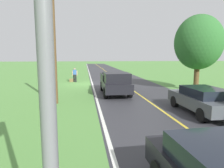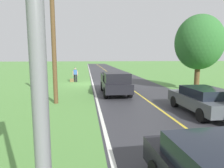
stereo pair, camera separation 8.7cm
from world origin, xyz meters
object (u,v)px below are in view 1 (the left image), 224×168
Objects in this scene: tree_far_side_near at (198,43)px; sedan_mid_oncoming at (202,99)px; suitcase_carried at (71,80)px; utility_pole_roadside at (54,47)px; traffic_light_mast at (25,0)px; pickup_truck_passing at (115,82)px; hitchhiker_walking at (75,74)px.

tree_far_side_near is 1.50× the size of sedan_mid_oncoming.
utility_pole_roadside reaches higher than suitcase_carried.
traffic_light_mast is at bearing 48.72° from sedan_mid_oncoming.
suitcase_carried is 0.08× the size of pickup_truck_passing.
pickup_truck_passing is at bearing 113.20° from hitchhiker_walking.
traffic_light_mast is (-1.10, 21.87, 3.35)m from suitcase_carried.
tree_far_side_near is (-11.45, 7.58, 4.03)m from suitcase_carried.
hitchhiker_walking is at bearing -66.80° from pickup_truck_passing.
hitchhiker_walking is 0.26× the size of tree_far_side_near.
suitcase_carried is 14.31m from tree_far_side_near.
utility_pole_roadside reaches higher than pickup_truck_passing.
suitcase_carried is 11.37m from utility_pole_roadside.
utility_pole_roadside is (11.74, 3.25, -0.59)m from tree_far_side_near.
tree_far_side_near is 12.20m from utility_pole_roadside.
hitchhiker_walking is 16.10m from sedan_mid_oncoming.
suitcase_carried is 0.07× the size of tree_far_side_near.
traffic_light_mast is 17.66m from tree_far_side_near.
tree_far_side_near is (-11.03, 7.67, 3.26)m from hitchhiker_walking.
hitchhiker_walking reaches higher than sedan_mid_oncoming.
pickup_truck_passing is at bearing -56.95° from sedan_mid_oncoming.
tree_far_side_near reaches higher than sedan_mid_oncoming.
hitchhiker_walking is 22.12m from traffic_light_mast.
pickup_truck_passing reaches higher than hitchhiker_walking.
tree_far_side_near is at bearing -118.64° from sedan_mid_oncoming.
tree_far_side_near is at bearing 54.98° from suitcase_carried.
pickup_truck_passing is 7.02m from sedan_mid_oncoming.
hitchhiker_walking is at bearing -88.22° from traffic_light_mast.
traffic_light_mast reaches higher than pickup_truck_passing.
utility_pole_roadside is at bearing -82.84° from traffic_light_mast.
traffic_light_mast reaches higher than hitchhiker_walking.
hitchhiker_walking is 13.83m from tree_far_side_near.
utility_pole_roadside reaches higher than sedan_mid_oncoming.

